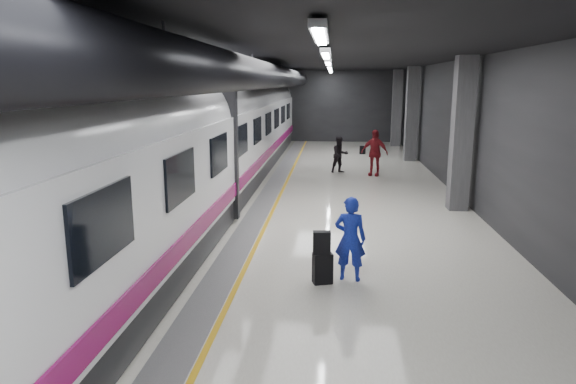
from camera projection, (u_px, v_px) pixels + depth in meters
name	position (u px, v px, depth m)	size (l,w,h in m)	color
ground	(302.00, 223.00, 13.91)	(40.00, 40.00, 0.00)	silver
platform_hall	(294.00, 90.00, 14.13)	(10.02, 40.02, 4.51)	black
train	(182.00, 146.00, 13.76)	(3.05, 38.00, 4.05)	black
traveler_main	(350.00, 239.00, 9.77)	(0.60, 0.39, 1.65)	#1A33C3
suitcase_main	(323.00, 268.00, 9.70)	(0.36, 0.23, 0.59)	black
shoulder_bag	(322.00, 243.00, 9.57)	(0.33, 0.17, 0.43)	black
traveler_far_a	(340.00, 155.00, 21.57)	(0.75, 0.58, 1.53)	black
traveler_far_b	(374.00, 153.00, 20.89)	(1.10, 0.46, 1.88)	maroon
suitcase_far	(363.00, 150.00, 27.37)	(0.30, 0.19, 0.44)	black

